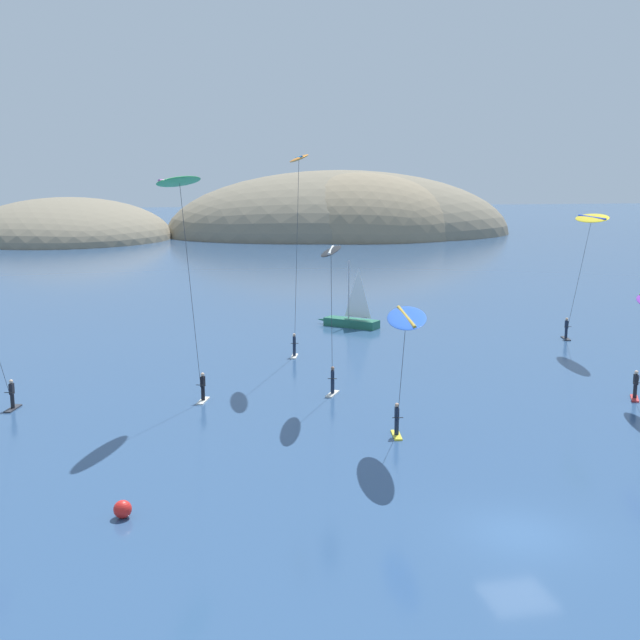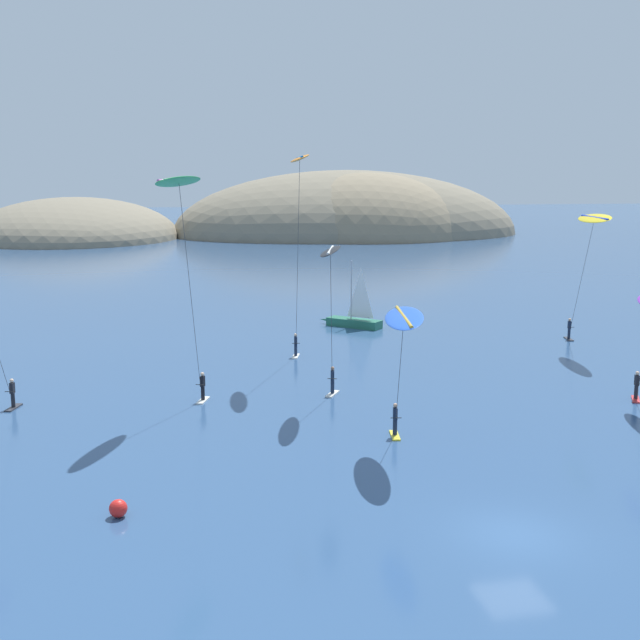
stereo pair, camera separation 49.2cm
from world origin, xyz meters
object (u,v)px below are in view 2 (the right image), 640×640
object	(u,v)px
kitesurfer_blue	(403,325)
marker_buoy	(118,508)
sailboat_near	(351,319)
kitesurfer_green	(181,202)
kitesurfer_yellow	(592,227)
kitesurfer_black	(331,266)
kitesurfer_orange	(299,181)

from	to	relation	value
kitesurfer_blue	marker_buoy	world-z (taller)	kitesurfer_blue
sailboat_near	kitesurfer_green	size ratio (longest dim) A/B	0.44
marker_buoy	sailboat_near	bearing A→B (deg)	63.53
sailboat_near	kitesurfer_yellow	bearing A→B (deg)	-40.34
kitesurfer_green	marker_buoy	xyz separation A→B (m)	(-3.14, -13.32, -11.12)
kitesurfer_yellow	marker_buoy	size ratio (longest dim) A/B	14.50
kitesurfer_blue	marker_buoy	bearing A→B (deg)	-159.37
kitesurfer_green	kitesurfer_blue	distance (m)	13.91
kitesurfer_green	kitesurfer_black	world-z (taller)	kitesurfer_green
kitesurfer_blue	marker_buoy	xyz separation A→B (m)	(-12.73, -4.79, -5.75)
kitesurfer_blue	kitesurfer_black	bearing A→B (deg)	100.78
kitesurfer_black	kitesurfer_yellow	distance (m)	23.99
marker_buoy	kitesurfer_green	bearing A→B (deg)	76.72
sailboat_near	kitesurfer_yellow	distance (m)	21.27
kitesurfer_green	kitesurfer_orange	distance (m)	11.27
kitesurfer_black	kitesurfer_blue	size ratio (longest dim) A/B	1.33
sailboat_near	kitesurfer_black	bearing A→B (deg)	-106.53
kitesurfer_orange	sailboat_near	bearing A→B (deg)	64.17
kitesurfer_green	kitesurfer_yellow	xyz separation A→B (m)	(29.64, 10.07, -2.32)
kitesurfer_green	kitesurfer_blue	world-z (taller)	kitesurfer_green
sailboat_near	kitesurfer_yellow	xyz separation A→B (m)	(14.86, -12.62, 8.52)
sailboat_near	marker_buoy	bearing A→B (deg)	-116.47
kitesurfer_orange	marker_buoy	distance (m)	26.94
kitesurfer_green	marker_buoy	world-z (taller)	kitesurfer_green
kitesurfer_green	kitesurfer_black	size ratio (longest dim) A/B	1.42
kitesurfer_green	kitesurfer_orange	bearing A→B (deg)	46.44
kitesurfer_orange	kitesurfer_black	bearing A→B (deg)	-88.24
kitesurfer_blue	kitesurfer_yellow	world-z (taller)	kitesurfer_yellow
sailboat_near	kitesurfer_orange	distance (m)	20.04
sailboat_near	kitesurfer_green	xyz separation A→B (m)	(-14.78, -22.69, 10.83)
sailboat_near	kitesurfer_blue	world-z (taller)	kitesurfer_blue
marker_buoy	kitesurfer_yellow	bearing A→B (deg)	35.51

